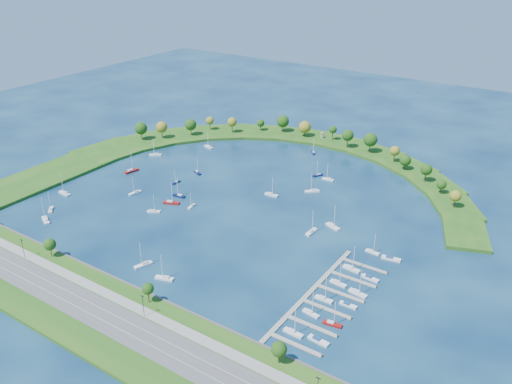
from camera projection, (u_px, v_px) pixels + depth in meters
The scene contains 40 objects.
ground at pixel (244, 199), 322.64m from camera, with size 700.00×700.00×0.00m, color #071E41.
south_shoreline at pixel (81, 302), 230.04m from camera, with size 420.00×43.10×11.60m.
breakwater at pixel (230, 157), 382.00m from camera, with size 286.74×247.64×2.00m.
breakwater_trees at pixel (285, 135), 395.57m from camera, with size 238.44×88.00×14.73m.
harbor_tower at pixel (322, 135), 413.43m from camera, with size 2.60×2.60×4.36m.
dock_system at pixel (325, 298), 233.91m from camera, with size 24.28×82.00×1.60m.
moored_boat_0 at pixel (311, 231), 285.37m from camera, with size 2.91×8.93×12.96m.
moored_boat_1 at pixel (176, 182), 343.20m from camera, with size 1.92×6.53×9.55m.
moored_boat_2 at pixel (171, 202), 316.54m from camera, with size 9.75×6.25×13.94m.
moored_boat_3 at pixel (271, 194), 326.43m from camera, with size 8.70×3.00×12.56m.
moored_boat_4 at pixel (155, 154), 386.16m from camera, with size 8.43×6.83×12.60m.
moored_boat_5 at pixel (64, 193), 328.14m from camera, with size 9.26×3.23×13.36m.
moored_boat_6 at pixel (313, 152), 390.50m from camera, with size 5.96×6.88×10.51m.
moored_boat_7 at pixel (131, 171), 359.19m from camera, with size 4.79×10.32×14.63m.
moored_boat_8 at pixel (318, 175), 353.25m from camera, with size 5.33×7.39×10.75m.
moored_boat_9 at pixel (164, 278), 246.58m from camera, with size 9.16×4.91×12.97m.
moored_boat_10 at pixel (328, 179), 347.33m from camera, with size 7.92×2.89×11.39m.
moored_boat_11 at pixel (46, 220), 296.79m from camera, with size 10.01×6.74×14.40m.
moored_boat_12 at pixel (192, 206), 312.70m from camera, with size 2.69×6.60×9.42m.
moored_boat_13 at pixel (209, 147), 400.58m from camera, with size 8.69×4.30×12.30m.
moored_boat_14 at pixel (154, 211), 306.77m from camera, with size 7.63×5.79×11.21m.
moored_boat_15 at pixel (135, 192), 329.06m from camera, with size 3.86×8.42×11.95m.
moored_boat_16 at pixel (179, 195), 325.11m from camera, with size 8.29×3.17×11.88m.
moored_boat_17 at pixel (51, 209), 308.80m from camera, with size 6.85×6.91×11.17m.
moored_boat_18 at pixel (312, 191), 330.88m from camera, with size 8.34×7.98×13.27m.
moored_boat_19 at pixel (197, 172), 357.13m from camera, with size 7.82×5.25×11.25m.
moored_boat_20 at pixel (333, 226), 290.60m from camera, with size 9.63×5.84×13.71m.
moored_boat_21 at pixel (144, 264), 256.64m from camera, with size 5.44×9.29×13.19m.
docked_boat_0 at pixel (293, 332), 212.71m from camera, with size 8.57×2.66×12.50m.
docked_boat_1 at pixel (318, 340), 208.71m from camera, with size 9.10×3.33×1.82m.
docked_boat_2 at pixel (311, 313), 223.78m from camera, with size 8.01×3.38×11.42m.
docked_boat_3 at pixel (332, 323), 217.60m from camera, with size 8.19×3.33×11.69m.
docked_boat_4 at pixel (324, 298), 232.49m from camera, with size 8.24×2.34×12.10m.
docked_boat_5 at pixel (348, 305), 229.03m from camera, with size 7.77×2.20×1.58m.
docked_boat_6 at pixel (338, 283), 243.12m from camera, with size 8.22×3.02×11.82m.
docked_boat_7 at pixel (358, 293), 236.30m from camera, with size 9.03×3.69×12.89m.
docked_boat_8 at pixel (351, 268), 253.73m from camera, with size 9.06×3.41×13.00m.
docked_boat_9 at pixel (370, 278), 246.86m from camera, with size 8.71×3.31×1.73m.
docked_boat_10 at pixel (372, 251), 267.33m from camera, with size 7.45×2.71×10.71m.
docked_boat_11 at pixel (391, 258), 261.77m from camera, with size 9.61×3.96×1.90m.
Camera 1 is at (166.76, -236.59, 142.74)m, focal length 37.66 mm.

